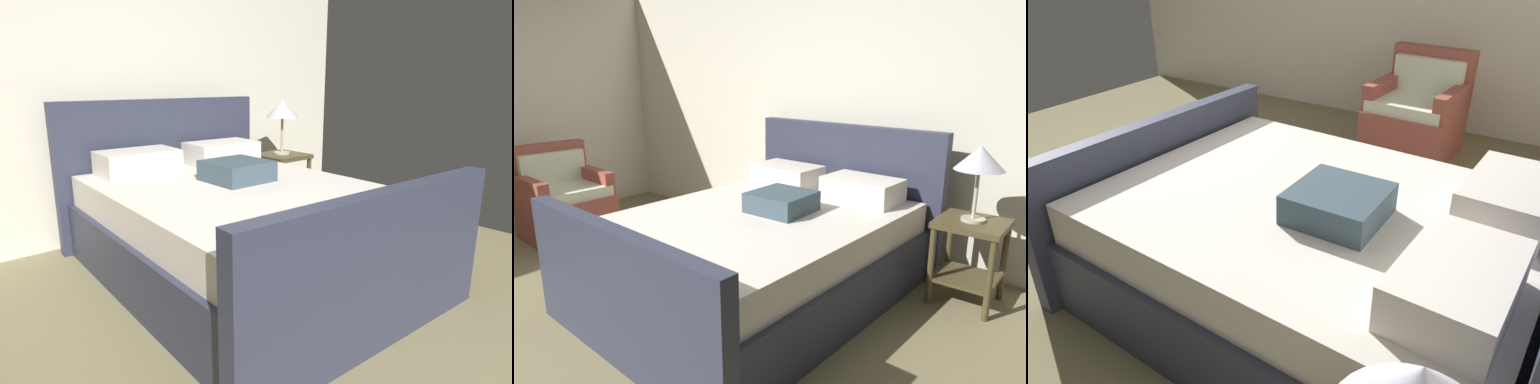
% 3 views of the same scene
% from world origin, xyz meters
% --- Properties ---
extents(ground_plane, '(5.33, 5.53, 0.02)m').
position_xyz_m(ground_plane, '(0.00, 0.00, -0.01)').
color(ground_plane, '#7D7450').
extents(wall_back, '(5.45, 0.12, 2.53)m').
position_xyz_m(wall_back, '(0.00, 2.82, 1.27)').
color(wall_back, silver).
rests_on(wall_back, ground).
extents(bed, '(1.87, 2.39, 1.15)m').
position_xyz_m(bed, '(0.38, 1.51, 0.35)').
color(bed, '#2F3347').
rests_on(bed, ground).
extents(nightstand_right, '(0.44, 0.44, 0.60)m').
position_xyz_m(nightstand_right, '(1.58, 2.31, 0.40)').
color(nightstand_right, '#4B4025').
rests_on(nightstand_right, ground).
extents(table_lamp_right, '(0.32, 0.32, 0.52)m').
position_xyz_m(table_lamp_right, '(1.58, 2.31, 1.02)').
color(table_lamp_right, '#B7B293').
rests_on(table_lamp_right, nightstand_right).
extents(armchair, '(0.78, 0.77, 0.90)m').
position_xyz_m(armchair, '(-1.89, 1.21, 0.35)').
color(armchair, '#99493E').
rests_on(armchair, ground).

